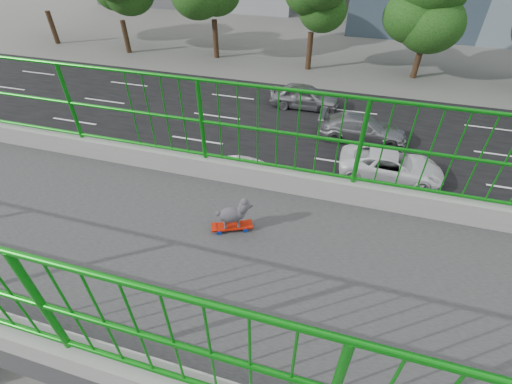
{
  "coord_description": "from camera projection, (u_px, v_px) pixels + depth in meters",
  "views": [
    {
      "loc": [
        2.33,
        -0.2,
        9.98
      ],
      "look_at": [
        -1.31,
        -1.24,
        6.92
      ],
      "focal_mm": 24.65,
      "sensor_mm": 36.0,
      "label": 1
    }
  ],
  "objects": [
    {
      "name": "car_4",
      "position": [
        305.0,
        96.0,
        22.22
      ],
      "size": [
        1.75,
        4.34,
        1.48
      ],
      "primitive_type": "imported",
      "rotation": [
        0.0,
        0.0,
        3.14
      ],
      "color": "gray",
      "rests_on": "ground"
    },
    {
      "name": "skateboard",
      "position": [
        232.0,
        226.0,
        4.16
      ],
      "size": [
        0.32,
        0.5,
        0.06
      ],
      "rotation": [
        0.0,
        0.0,
        0.41
      ],
      "color": "red",
      "rests_on": "footbridge"
    },
    {
      "name": "car_3",
      "position": [
        362.0,
        128.0,
        19.06
      ],
      "size": [
        1.93,
        4.75,
        1.38
      ],
      "primitive_type": "imported",
      "rotation": [
        0.0,
        0.0,
        3.14
      ],
      "color": "gray",
      "rests_on": "ground"
    },
    {
      "name": "footbridge",
      "position": [
        318.0,
        366.0,
        4.69
      ],
      "size": [
        3.0,
        24.0,
        7.0
      ],
      "color": "#2D2D2F",
      "rests_on": "ground"
    },
    {
      "name": "car_2",
      "position": [
        391.0,
        165.0,
        16.37
      ],
      "size": [
        2.17,
        4.71,
        1.31
      ],
      "primitive_type": "imported",
      "rotation": [
        0.0,
        0.0,
        3.14
      ],
      "color": "white",
      "rests_on": "ground"
    },
    {
      "name": "car_1",
      "position": [
        230.0,
        179.0,
        15.38
      ],
      "size": [
        1.61,
        4.63,
        1.53
      ],
      "primitive_type": "imported",
      "color": "white",
      "rests_on": "ground"
    },
    {
      "name": "poodle",
      "position": [
        233.0,
        213.0,
        4.03
      ],
      "size": [
        0.27,
        0.4,
        0.36
      ],
      "rotation": [
        0.0,
        0.0,
        0.41
      ],
      "color": "#2E2B30",
      "rests_on": "skateboard"
    },
    {
      "name": "car_0",
      "position": [
        395.0,
        269.0,
        11.49
      ],
      "size": [
        1.88,
        4.67,
        1.59
      ],
      "primitive_type": "imported",
      "color": "white",
      "rests_on": "ground"
    },
    {
      "name": "railing",
      "position": [
        341.0,
        271.0,
        3.44
      ],
      "size": [
        3.0,
        24.0,
        1.42
      ],
      "color": "gray",
      "rests_on": "footbridge"
    },
    {
      "name": "street_trees",
      "position": [
        387.0,
        7.0,
        24.23
      ],
      "size": [
        5.3,
        60.4,
        7.26
      ],
      "color": "black",
      "rests_on": "ground"
    },
    {
      "name": "road",
      "position": [
        344.0,
        163.0,
        17.68
      ],
      "size": [
        18.0,
        90.0,
        0.02
      ],
      "primitive_type": "cube",
      "color": "black",
      "rests_on": "ground"
    }
  ]
}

